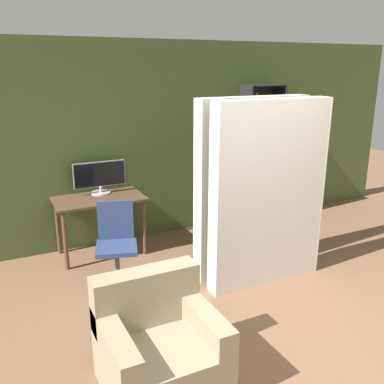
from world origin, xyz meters
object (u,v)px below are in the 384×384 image
bookshelf (255,158)px  monitor (100,177)px  office_chair (117,252)px  armchair (158,347)px  mattress_far (251,187)px  mattress_near (269,195)px

bookshelf → monitor: bearing=-179.7°
office_chair → armchair: size_ratio=1.09×
mattress_far → monitor: bearing=135.7°
bookshelf → mattress_far: bearing=-126.1°
bookshelf → mattress_near: size_ratio=1.02×
monitor → mattress_near: 2.22m
office_chair → mattress_near: (1.52, -0.69, 0.65)m
office_chair → mattress_near: 1.79m
mattress_near → mattress_far: (0.00, 0.35, -0.00)m
bookshelf → mattress_near: bookshelf is taller
monitor → mattress_far: mattress_far is taller
mattress_far → bookshelf: bearing=53.9°
office_chair → mattress_near: mattress_near is taller
mattress_near → armchair: 2.10m
mattress_near → monitor: bearing=129.3°
bookshelf → mattress_near: bearing=-120.2°
office_chair → bookshelf: bookshelf is taller
monitor → bookshelf: 2.42m
monitor → armchair: (-0.30, -2.72, -0.67)m
mattress_near → bookshelf: bearing=59.8°
monitor → mattress_far: size_ratio=0.33×
mattress_near → mattress_far: size_ratio=1.00×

